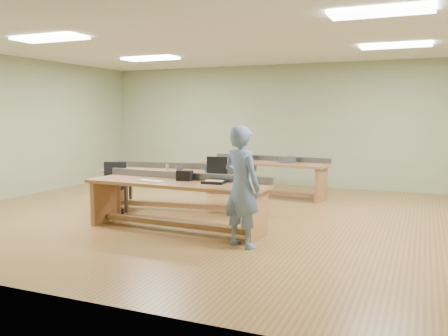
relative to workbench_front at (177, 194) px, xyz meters
The scene contains 22 objects.
floor 1.36m from the workbench_front, 69.44° to the left, with size 10.00×10.00×0.00m, color olive.
ceiling 2.74m from the workbench_front, 69.44° to the left, with size 10.00×10.00×0.00m, color silver.
wall_back 5.26m from the workbench_front, 85.19° to the left, with size 10.00×0.04×3.00m, color gray.
wall_front 3.03m from the workbench_front, 81.31° to the right, with size 10.00×0.04×3.00m, color gray.
wall_left 4.80m from the workbench_front, 165.77° to the left, with size 0.04×8.00×3.00m, color gray.
fluor_panels 2.71m from the workbench_front, 69.44° to the left, with size 6.20×3.50×0.03m.
workbench_front is the anchor object (origin of this frame).
workbench_mid 1.48m from the workbench_front, 116.97° to the left, with size 2.85×1.09×0.86m.
workbench_back 3.43m from the workbench_front, 84.61° to the left, with size 2.77×0.99×0.86m.
person 1.37m from the workbench_front, 21.26° to the right, with size 0.60×0.39×1.64m, color #6782A8.
laptop_base 0.64m from the workbench_front, ahead, with size 0.33×0.27×0.04m, color black.
laptop_screen 0.77m from the workbench_front, 18.47° to the left, with size 0.33×0.02×0.26m, color black.
keyboard 0.45m from the workbench_front, 155.38° to the right, with size 0.40×0.13×0.02m, color white.
trackball_mouse 1.21m from the workbench_front, ahead, with size 0.14×0.16×0.07m, color white.
camera_bag 0.32m from the workbench_front, 69.59° to the left, with size 0.23×0.15×0.16m, color black.
task_chair 1.78m from the workbench_front, 159.45° to the left, with size 0.60×0.60×0.92m.
parts_bin_teal 1.35m from the workbench_front, 85.21° to the left, with size 0.37×0.28×0.13m, color #163A4A.
parts_bin_grey 1.44m from the workbench_front, 69.37° to the left, with size 0.43×0.27×0.12m, color #353538.
mug 1.36m from the workbench_front, 116.48° to the left, with size 0.14×0.14×0.11m, color #353538.
drinks_can 1.56m from the workbench_front, 124.91° to the left, with size 0.06×0.06×0.11m, color silver.
storage_box_back 3.36m from the workbench_front, 94.05° to the left, with size 0.34×0.24×0.19m, color black.
tray_back 3.52m from the workbench_front, 76.77° to the left, with size 0.33×0.24×0.13m, color #353538.
Camera 1 is at (3.04, -7.49, 1.78)m, focal length 38.00 mm.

